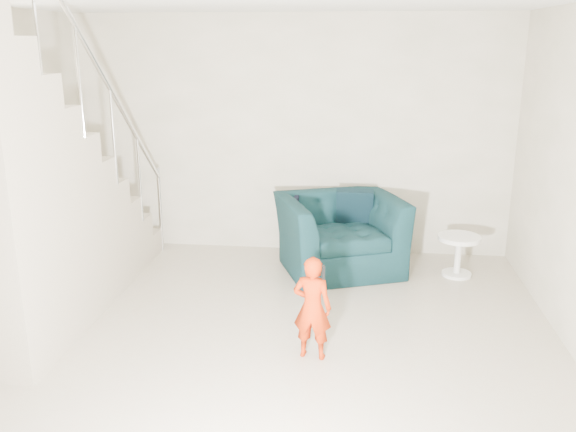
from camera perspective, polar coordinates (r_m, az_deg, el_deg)
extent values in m
plane|color=tan|center=(4.84, -3.50, -13.65)|extent=(5.50, 5.50, 0.00)
plane|color=#A39F85|center=(7.00, 0.24, 7.48)|extent=(5.00, 0.00, 5.00)
plane|color=#A39F85|center=(1.90, -19.57, -18.48)|extent=(5.00, 0.00, 5.00)
imported|color=black|center=(6.57, 4.89, -1.68)|extent=(1.54, 1.45, 0.80)
imported|color=#AF1F05|center=(4.75, 2.28, -8.57)|extent=(0.33, 0.24, 0.83)
cylinder|color=white|center=(6.60, 15.74, -1.98)|extent=(0.44, 0.44, 0.04)
cylinder|color=white|center=(6.67, 15.60, -3.78)|extent=(0.07, 0.07, 0.40)
cylinder|color=white|center=(6.74, 15.48, -5.24)|extent=(0.31, 0.31, 0.03)
cube|color=#ADA089|center=(7.40, -15.72, -2.34)|extent=(1.00, 0.30, 0.27)
cube|color=#ADA089|center=(7.10, -16.69, -2.06)|extent=(1.00, 0.30, 0.54)
cube|color=#ADA089|center=(6.80, -17.76, -1.75)|extent=(1.00, 0.30, 0.81)
cube|color=#ADA089|center=(6.50, -18.91, -1.42)|extent=(1.00, 0.30, 1.08)
cube|color=#ADA089|center=(6.21, -20.18, -1.05)|extent=(1.00, 0.30, 1.35)
cube|color=#ADA089|center=(5.92, -21.58, -0.64)|extent=(1.00, 0.30, 1.62)
cube|color=#ADA089|center=(5.63, -23.12, -0.19)|extent=(1.00, 0.30, 1.89)
cube|color=#ADA089|center=(5.35, -24.82, 0.30)|extent=(1.00, 0.30, 2.16)
cylinder|color=silver|center=(5.61, -17.75, 13.84)|extent=(0.04, 3.03, 2.73)
cylinder|color=silver|center=(7.26, -11.84, 0.58)|extent=(0.04, 0.04, 1.00)
cube|color=black|center=(6.77, 6.25, 0.92)|extent=(0.40, 0.19, 0.40)
cube|color=black|center=(6.58, 0.65, -0.64)|extent=(0.05, 0.46, 0.52)
cube|color=black|center=(4.60, 3.34, -5.28)|extent=(0.03, 0.05, 0.10)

